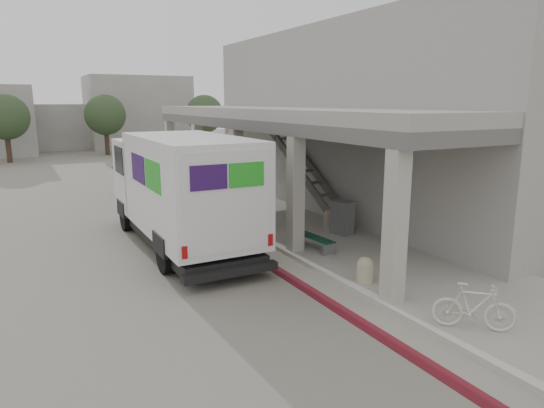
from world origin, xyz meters
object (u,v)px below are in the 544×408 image
bench (313,240)px  bicycle_cream (474,307)px  utility_cabinet (342,217)px  fedex_truck (180,188)px

bench → bicycle_cream: (-0.10, -5.59, 0.17)m
utility_cabinet → bicycle_cream: utility_cabinet is taller
bench → bicycle_cream: size_ratio=1.11×
fedex_truck → utility_cabinet: bearing=-17.4°
bench → bicycle_cream: 5.60m
bench → bicycle_cream: bicycle_cream is taller
utility_cabinet → bicycle_cream: bearing=-120.0°
bicycle_cream → utility_cabinet: bearing=28.0°
bicycle_cream → fedex_truck: bearing=63.9°
fedex_truck → bicycle_cream: (2.98, -8.02, -1.20)m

